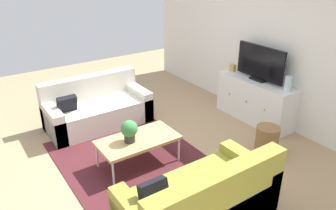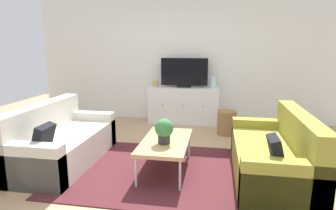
{
  "view_description": "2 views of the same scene",
  "coord_description": "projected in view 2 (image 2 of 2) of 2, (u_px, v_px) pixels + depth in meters",
  "views": [
    {
      "loc": [
        3.5,
        -1.96,
        2.69
      ],
      "look_at": [
        0.0,
        0.42,
        0.76
      ],
      "focal_mm": 35.04,
      "sensor_mm": 36.0,
      "label": 1
    },
    {
      "loc": [
        0.69,
        -3.51,
        1.59
      ],
      "look_at": [
        0.0,
        0.42,
        0.76
      ],
      "focal_mm": 30.36,
      "sensor_mm": 36.0,
      "label": 2
    }
  ],
  "objects": [
    {
      "name": "ground_plane",
      "position": [
        163.0,
        166.0,
        3.82
      ],
      "size": [
        10.0,
        10.0,
        0.0
      ],
      "primitive_type": "plane",
      "color": "tan"
    },
    {
      "name": "wall_back",
      "position": [
        185.0,
        57.0,
        6.0
      ],
      "size": [
        6.4,
        0.12,
        2.7
      ],
      "primitive_type": "cube",
      "color": "silver",
      "rests_on": "ground_plane"
    },
    {
      "name": "area_rug",
      "position": [
        160.0,
        171.0,
        3.68
      ],
      "size": [
        2.5,
        1.9,
        0.01
      ],
      "primitive_type": "cube",
      "color": "#4C1E23",
      "rests_on": "ground_plane"
    },
    {
      "name": "couch_left_side",
      "position": [
        59.0,
        143.0,
        3.91
      ],
      "size": [
        0.83,
        1.72,
        0.82
      ],
      "color": "beige",
      "rests_on": "ground_plane"
    },
    {
      "name": "couch_right_side",
      "position": [
        277.0,
        157.0,
        3.43
      ],
      "size": [
        0.83,
        1.72,
        0.82
      ],
      "color": "olive",
      "rests_on": "ground_plane"
    },
    {
      "name": "coffee_table",
      "position": [
        166.0,
        142.0,
        3.62
      ],
      "size": [
        0.59,
        1.1,
        0.41
      ],
      "color": "tan",
      "rests_on": "ground_plane"
    },
    {
      "name": "potted_plant",
      "position": [
        164.0,
        130.0,
        3.46
      ],
      "size": [
        0.23,
        0.23,
        0.31
      ],
      "color": "#2D2D2D",
      "rests_on": "coffee_table"
    },
    {
      "name": "tv_console",
      "position": [
        184.0,
        105.0,
        5.93
      ],
      "size": [
        1.44,
        0.47,
        0.75
      ],
      "color": "white",
      "rests_on": "ground_plane"
    },
    {
      "name": "flat_screen_tv",
      "position": [
        184.0,
        73.0,
        5.81
      ],
      "size": [
        0.96,
        0.16,
        0.6
      ],
      "color": "black",
      "rests_on": "tv_console"
    },
    {
      "name": "glass_vase",
      "position": [
        214.0,
        82.0,
        5.73
      ],
      "size": [
        0.11,
        0.11,
        0.25
      ],
      "primitive_type": "cylinder",
      "color": "silver",
      "rests_on": "tv_console"
    },
    {
      "name": "mantel_clock",
      "position": [
        155.0,
        84.0,
        5.94
      ],
      "size": [
        0.11,
        0.07,
        0.13
      ],
      "primitive_type": "cube",
      "color": "tan",
      "rests_on": "tv_console"
    },
    {
      "name": "wicker_basket",
      "position": [
        227.0,
        123.0,
        5.16
      ],
      "size": [
        0.34,
        0.34,
        0.44
      ],
      "primitive_type": "cylinder",
      "color": "olive",
      "rests_on": "ground_plane"
    }
  ]
}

